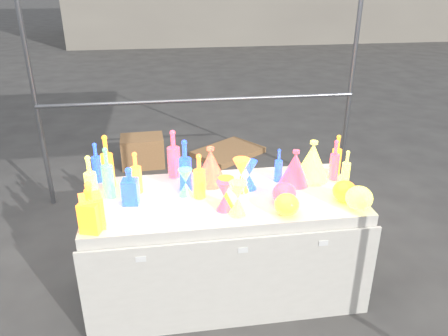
{
  "coord_description": "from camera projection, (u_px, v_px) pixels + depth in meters",
  "views": [
    {
      "loc": [
        -0.38,
        -2.55,
        2.11
      ],
      "look_at": [
        0.0,
        0.0,
        0.95
      ],
      "focal_mm": 35.0,
      "sensor_mm": 36.0,
      "label": 1
    }
  ],
  "objects": [
    {
      "name": "ground",
      "position": [
        224.0,
        285.0,
        3.22
      ],
      "size": [
        80.0,
        80.0,
        0.0
      ],
      "primitive_type": "plane",
      "color": "#5A5854",
      "rests_on": "ground"
    },
    {
      "name": "display_table",
      "position": [
        224.0,
        243.0,
        3.06
      ],
      "size": [
        1.84,
        0.83,
        0.75
      ],
      "color": "silver",
      "rests_on": "ground"
    },
    {
      "name": "cardboard_box_closed",
      "position": [
        143.0,
        151.0,
        5.15
      ],
      "size": [
        0.51,
        0.38,
        0.36
      ],
      "primitive_type": "cube",
      "rotation": [
        0.0,
        0.0,
        0.04
      ],
      "color": "#B17E50",
      "rests_on": "ground"
    },
    {
      "name": "cardboard_box_flat",
      "position": [
        228.0,
        152.0,
        5.5
      ],
      "size": [
        0.98,
        0.93,
        0.07
      ],
      "primitive_type": "cube",
      "rotation": [
        0.0,
        0.0,
        0.63
      ],
      "color": "#B17E50",
      "rests_on": "ground"
    },
    {
      "name": "bottle_0",
      "position": [
        136.0,
        172.0,
        2.89
      ],
      "size": [
        0.08,
        0.08,
        0.29
      ],
      "primitive_type": null,
      "rotation": [
        0.0,
        0.0,
        -0.08
      ],
      "color": "#BA1135",
      "rests_on": "display_table"
    },
    {
      "name": "bottle_1",
      "position": [
        97.0,
        162.0,
        3.05
      ],
      "size": [
        0.08,
        0.08,
        0.29
      ],
      "primitive_type": null,
      "rotation": [
        0.0,
        0.0,
        0.26
      ],
      "color": "#1B975B",
      "rests_on": "display_table"
    },
    {
      "name": "bottle_2",
      "position": [
        107.0,
        161.0,
        2.95
      ],
      "size": [
        0.11,
        0.11,
        0.38
      ],
      "primitive_type": null,
      "rotation": [
        0.0,
        0.0,
        -0.4
      ],
      "color": "gold",
      "rests_on": "display_table"
    },
    {
      "name": "bottle_3",
      "position": [
        174.0,
        154.0,
        3.11
      ],
      "size": [
        0.1,
        0.1,
        0.35
      ],
      "primitive_type": null,
      "rotation": [
        0.0,
        0.0,
        -0.06
      ],
      "color": "#2028BE",
      "rests_on": "display_table"
    },
    {
      "name": "bottle_4",
      "position": [
        90.0,
        180.0,
        2.76
      ],
      "size": [
        0.1,
        0.1,
        0.33
      ],
      "primitive_type": null,
      "rotation": [
        0.0,
        0.0,
        -0.28
      ],
      "color": "teal",
      "rests_on": "display_table"
    },
    {
      "name": "bottle_5",
      "position": [
        108.0,
        173.0,
        2.82
      ],
      "size": [
        0.09,
        0.09,
        0.35
      ],
      "primitive_type": null,
      "rotation": [
        0.0,
        0.0,
        -0.17
      ],
      "color": "#A52180",
      "rests_on": "display_table"
    },
    {
      "name": "bottle_6",
      "position": [
        199.0,
        176.0,
        2.83
      ],
      "size": [
        0.1,
        0.1,
        0.31
      ],
      "primitive_type": null,
      "rotation": [
        0.0,
        0.0,
        0.32
      ],
      "color": "#BA1135",
      "rests_on": "display_table"
    },
    {
      "name": "bottle_7",
      "position": [
        185.0,
        165.0,
        2.92
      ],
      "size": [
        0.11,
        0.11,
        0.36
      ],
      "primitive_type": null,
      "rotation": [
        0.0,
        0.0,
        -0.38
      ],
      "color": "#1B975B",
      "rests_on": "display_table"
    },
    {
      "name": "decanter_0",
      "position": [
        91.0,
        205.0,
        2.49
      ],
      "size": [
        0.15,
        0.15,
        0.29
      ],
      "primitive_type": null,
      "rotation": [
        0.0,
        0.0,
        0.25
      ],
      "color": "#BA1135",
      "rests_on": "display_table"
    },
    {
      "name": "decanter_1",
      "position": [
        90.0,
        209.0,
        2.46
      ],
      "size": [
        0.14,
        0.14,
        0.27
      ],
      "primitive_type": null,
      "rotation": [
        0.0,
        0.0,
        -0.31
      ],
      "color": "gold",
      "rests_on": "display_table"
    },
    {
      "name": "decanter_2",
      "position": [
        130.0,
        186.0,
        2.76
      ],
      "size": [
        0.11,
        0.11,
        0.25
      ],
      "primitive_type": null,
      "rotation": [
        0.0,
        0.0,
        -0.12
      ],
      "color": "#1B975B",
      "rests_on": "display_table"
    },
    {
      "name": "hourglass_0",
      "position": [
        226.0,
        192.0,
        2.74
      ],
      "size": [
        0.12,
        0.12,
        0.2
      ],
      "primitive_type": null,
      "rotation": [
        0.0,
        0.0,
        -0.29
      ],
      "color": "gold",
      "rests_on": "display_table"
    },
    {
      "name": "hourglass_1",
      "position": [
        224.0,
        196.0,
        2.69
      ],
      "size": [
        0.11,
        0.11,
        0.2
      ],
      "primitive_type": null,
      "rotation": [
        0.0,
        0.0,
        -0.19
      ],
      "color": "#2028BE",
      "rests_on": "display_table"
    },
    {
      "name": "hourglass_2",
      "position": [
        238.0,
        198.0,
        2.64
      ],
      "size": [
        0.12,
        0.12,
        0.22
      ],
      "primitive_type": null,
      "rotation": [
        0.0,
        0.0,
        0.08
      ],
      "color": "teal",
      "rests_on": "display_table"
    },
    {
      "name": "hourglass_3",
      "position": [
        186.0,
        182.0,
        2.87
      ],
      "size": [
        0.11,
        0.11,
        0.19
      ],
      "primitive_type": null,
      "rotation": [
        0.0,
        0.0,
        -0.24
      ],
      "color": "#A52180",
      "rests_on": "display_table"
    },
    {
      "name": "hourglass_4",
      "position": [
        241.0,
        175.0,
        2.93
      ],
      "size": [
        0.12,
        0.12,
        0.23
      ],
      "primitive_type": null,
      "rotation": [
        0.0,
        0.0,
        0.08
      ],
      "color": "#BA1135",
      "rests_on": "display_table"
    },
    {
      "name": "hourglass_5",
      "position": [
        249.0,
        175.0,
        2.96
      ],
      "size": [
        0.12,
        0.12,
        0.21
      ],
      "primitive_type": null,
      "rotation": [
        0.0,
        0.0,
        -0.22
      ],
      "color": "#1B975B",
      "rests_on": "display_table"
    },
    {
      "name": "globe_0",
      "position": [
        287.0,
        206.0,
        2.66
      ],
      "size": [
        0.16,
        0.16,
        0.12
      ],
      "primitive_type": null,
      "rotation": [
        0.0,
        0.0,
        -0.04
      ],
      "color": "#BA1135",
      "rests_on": "display_table"
    },
    {
      "name": "globe_1",
      "position": [
        359.0,
        199.0,
        2.72
      ],
      "size": [
        0.22,
        0.22,
        0.14
      ],
      "primitive_type": null,
      "rotation": [
        0.0,
        0.0,
        -0.35
      ],
      "color": "teal",
      "rests_on": "display_table"
    },
    {
      "name": "globe_2",
      "position": [
        344.0,
        192.0,
        2.82
      ],
      "size": [
        0.16,
        0.16,
        0.12
      ],
      "primitive_type": null,
      "rotation": [
        0.0,
        0.0,
        -0.06
      ],
      "color": "gold",
      "rests_on": "display_table"
    },
    {
      "name": "globe_3",
      "position": [
        284.0,
        194.0,
        2.79
      ],
      "size": [
        0.17,
        0.17,
        0.13
      ],
      "primitive_type": null,
      "rotation": [
        0.0,
        0.0,
        0.11
      ],
      "color": "#2028BE",
      "rests_on": "display_table"
    },
    {
      "name": "lampshade_1",
      "position": [
        211.0,
        165.0,
        3.03
      ],
      "size": [
        0.25,
        0.25,
        0.27
      ],
      "primitive_type": null,
      "rotation": [
        0.0,
        0.0,
        0.08
      ],
      "color": "gold",
      "rests_on": "display_table"
    },
    {
      "name": "lampshade_2",
      "position": [
        295.0,
        167.0,
        3.02
      ],
      "size": [
        0.26,
        0.26,
        0.25
      ],
      "primitive_type": null,
      "rotation": [
        0.0,
        0.0,
        0.24
      ],
      "color": "#2028BE",
      "rests_on": "display_table"
    },
    {
      "name": "lampshade_3",
      "position": [
        313.0,
        160.0,
        3.08
      ],
      "size": [
        0.32,
        0.32,
        0.29
      ],
      "primitive_type": null,
      "rotation": [
        0.0,
        0.0,
        -0.33
      ],
      "color": "teal",
      "rests_on": "display_table"
    },
    {
      "name": "bottle_8",
      "position": [
        279.0,
        165.0,
        3.06
      ],
      "size": [
        0.07,
        0.07,
        0.25
      ],
      "primitive_type": null,
      "rotation": [
        0.0,
        0.0,
        0.37
      ],
      "color": "#1B975B",
      "rests_on": "display_table"
    },
    {
      "name": "bottle_9",
      "position": [
        337.0,
        155.0,
        3.15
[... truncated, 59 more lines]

